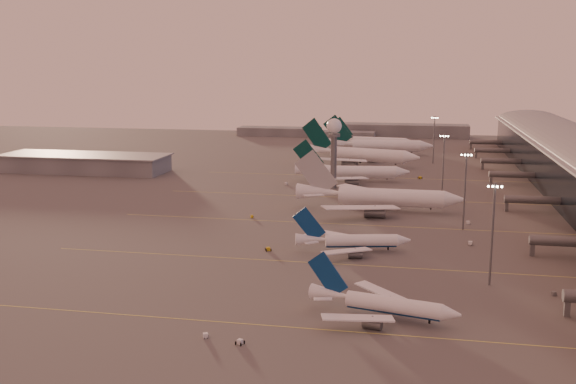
# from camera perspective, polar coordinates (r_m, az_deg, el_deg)

# --- Properties ---
(ground) EXTENTS (700.00, 700.00, 0.00)m
(ground) POSITION_cam_1_polar(r_m,az_deg,el_deg) (174.17, -2.80, -6.69)
(ground) COLOR #504D4E
(ground) RESTS_ON ground
(taxiway_markings) EXTENTS (180.00, 185.25, 0.02)m
(taxiway_markings) POSITION_cam_1_polar(r_m,az_deg,el_deg) (223.65, 8.16, -2.81)
(taxiway_markings) COLOR #E7DE51
(taxiway_markings) RESTS_ON ground
(hangar) EXTENTS (82.00, 27.00, 8.50)m
(hangar) POSITION_cam_1_polar(r_m,az_deg,el_deg) (344.41, -16.80, 2.38)
(hangar) COLOR slate
(hangar) RESTS_ON ground
(radar_tower) EXTENTS (6.40, 6.40, 31.10)m
(radar_tower) POSITION_cam_1_polar(r_m,az_deg,el_deg) (285.08, 3.91, 4.51)
(radar_tower) COLOR slate
(radar_tower) RESTS_ON ground
(mast_a) EXTENTS (3.60, 0.56, 25.00)m
(mast_a) POSITION_cam_1_polar(r_m,az_deg,el_deg) (166.75, 16.93, -3.06)
(mast_a) COLOR slate
(mast_a) RESTS_ON ground
(mast_b) EXTENTS (3.60, 0.56, 25.00)m
(mast_b) POSITION_cam_1_polar(r_m,az_deg,el_deg) (220.13, 14.75, 0.37)
(mast_b) COLOR slate
(mast_b) RESTS_ON ground
(mast_c) EXTENTS (3.60, 0.56, 25.00)m
(mast_c) POSITION_cam_1_polar(r_m,az_deg,el_deg) (274.10, 13.01, 2.48)
(mast_c) COLOR slate
(mast_c) RESTS_ON ground
(mast_d) EXTENTS (3.60, 0.56, 25.00)m
(mast_d) POSITION_cam_1_polar(r_m,az_deg,el_deg) (363.32, 12.26, 4.52)
(mast_d) COLOR slate
(mast_d) RESTS_ON ground
(distant_horizon) EXTENTS (165.00, 37.50, 9.00)m
(distant_horizon) POSITION_cam_1_polar(r_m,az_deg,el_deg) (490.15, 6.62, 5.13)
(distant_horizon) COLOR slate
(distant_horizon) RESTS_ON ground
(narrowbody_near) EXTENTS (32.65, 25.76, 12.95)m
(narrowbody_near) POSITION_cam_1_polar(r_m,az_deg,el_deg) (143.68, 8.01, -9.56)
(narrowbody_near) COLOR white
(narrowbody_near) RESTS_ON ground
(narrowbody_mid) EXTENTS (33.12, 26.16, 13.10)m
(narrowbody_mid) POSITION_cam_1_polar(r_m,az_deg,el_deg) (191.22, 5.53, -4.29)
(narrowbody_mid) COLOR white
(narrowbody_mid) RESTS_ON ground
(widebody_white) EXTENTS (61.29, 49.09, 21.55)m
(widebody_white) POSITION_cam_1_polar(r_m,az_deg,el_deg) (244.55, 7.78, -0.72)
(widebody_white) COLOR white
(widebody_white) RESTS_ON ground
(greentail_a) EXTENTS (52.17, 41.90, 18.99)m
(greentail_a) POSITION_cam_1_polar(r_m,az_deg,el_deg) (303.16, 5.48, 1.51)
(greentail_a) COLOR white
(greentail_a) RESTS_ON ground
(greentail_b) EXTENTS (63.75, 50.79, 23.72)m
(greentail_b) POSITION_cam_1_polar(r_m,az_deg,el_deg) (352.66, 6.12, 2.96)
(greentail_b) COLOR white
(greentail_b) RESTS_ON ground
(greentail_c) EXTENTS (63.40, 51.07, 23.02)m
(greentail_c) POSITION_cam_1_polar(r_m,az_deg,el_deg) (393.75, 7.71, 3.73)
(greentail_c) COLOR white
(greentail_c) RESTS_ON ground
(greentail_d) EXTENTS (53.07, 42.62, 19.32)m
(greentail_d) POSITION_cam_1_polar(r_m,az_deg,el_deg) (421.19, 7.23, 4.12)
(greentail_d) COLOR white
(greentail_d) RESTS_ON ground
(gsv_truck_a) EXTENTS (5.25, 3.66, 2.00)m
(gsv_truck_a) POSITION_cam_1_polar(r_m,az_deg,el_deg) (134.35, -6.83, -11.76)
(gsv_truck_a) COLOR white
(gsv_truck_a) RESTS_ON ground
(gsv_tug_near) EXTENTS (2.90, 3.68, 0.92)m
(gsv_tug_near) POSITION_cam_1_polar(r_m,az_deg,el_deg) (131.09, -4.09, -12.56)
(gsv_tug_near) COLOR white
(gsv_tug_near) RESTS_ON ground
(gsv_catering_a) EXTENTS (4.90, 3.47, 3.68)m
(gsv_catering_a) POSITION_cam_1_polar(r_m,az_deg,el_deg) (167.26, 21.67, -7.56)
(gsv_catering_a) COLOR slate
(gsv_catering_a) RESTS_ON ground
(gsv_tug_mid) EXTENTS (3.52, 4.11, 1.01)m
(gsv_tug_mid) POSITION_cam_1_polar(r_m,az_deg,el_deg) (191.70, -1.69, -4.86)
(gsv_tug_mid) COLOR gold
(gsv_tug_mid) RESTS_ON ground
(gsv_truck_b) EXTENTS (6.35, 2.94, 2.47)m
(gsv_truck_b) POSITION_cam_1_polar(r_m,az_deg,el_deg) (204.32, 15.32, -4.05)
(gsv_truck_b) COLOR white
(gsv_truck_b) RESTS_ON ground
(gsv_truck_c) EXTENTS (5.28, 3.49, 2.01)m
(gsv_truck_c) POSITION_cam_1_polar(r_m,az_deg,el_deg) (231.90, -2.98, -1.96)
(gsv_truck_c) COLOR gold
(gsv_truck_c) RESTS_ON ground
(gsv_catering_b) EXTENTS (5.50, 3.37, 4.19)m
(gsv_catering_b) POSITION_cam_1_polar(r_m,az_deg,el_deg) (230.29, 15.06, -2.14)
(gsv_catering_b) COLOR white
(gsv_catering_b) RESTS_ON ground
(gsv_tug_far) EXTENTS (3.12, 3.58, 0.88)m
(gsv_tug_far) POSITION_cam_1_polar(r_m,az_deg,el_deg) (271.33, 6.90, -0.25)
(gsv_tug_far) COLOR white
(gsv_tug_far) RESTS_ON ground
(gsv_truck_d) EXTENTS (2.91, 5.84, 2.26)m
(gsv_truck_d) POSITION_cam_1_polar(r_m,az_deg,el_deg) (294.28, -0.14, 0.84)
(gsv_truck_d) COLOR white
(gsv_truck_d) RESTS_ON ground
(gsv_tug_hangar) EXTENTS (4.19, 3.80, 1.03)m
(gsv_tug_hangar) POSITION_cam_1_polar(r_m,az_deg,el_deg) (315.14, 11.12, 1.19)
(gsv_tug_hangar) COLOR gold
(gsv_tug_hangar) RESTS_ON ground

